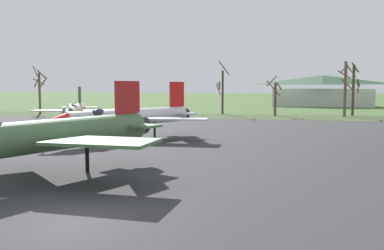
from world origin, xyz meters
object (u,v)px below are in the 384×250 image
Objects in this scene: jet_fighter_rear_left at (128,117)px; visitor_building at (322,91)px; jet_fighter_front_left at (33,136)px; info_placard_rear_left at (43,144)px; jet_fighter_rear_right at (75,110)px; info_placard_rear_right at (66,127)px.

jet_fighter_rear_left is 78.02m from visitor_building.
visitor_building is (23.76, 91.45, 1.33)m from jet_fighter_front_left.
info_placard_rear_left is at bearing 117.92° from jet_fighter_front_left.
info_placard_rear_left is at bearing -69.89° from jet_fighter_rear_right.
info_placard_rear_left is at bearing -114.50° from jet_fighter_rear_left.
jet_fighter_rear_left reaches higher than jet_fighter_rear_right.
jet_fighter_rear_left is 16.34m from jet_fighter_rear_right.
visitor_building reaches higher than jet_fighter_rear_left.
jet_fighter_front_left is 10.69m from info_placard_rear_left.
visitor_building is (24.94, 73.90, 1.56)m from jet_fighter_rear_left.
info_placard_rear_left is 14.28m from info_placard_rear_right.
visitor_building reaches higher than jet_fighter_rear_right.
info_placard_rear_left is at bearing -109.26° from visitor_building.
info_placard_rear_right is at bearing -70.83° from jet_fighter_rear_right.
jet_fighter_front_left is at bearing -104.57° from visitor_building.
jet_fighter_front_left is at bearing -66.30° from info_placard_rear_right.
jet_fighter_front_left reaches higher than info_placard_rear_left.
visitor_building reaches higher than info_placard_rear_right.
jet_fighter_rear_right is at bearing 112.68° from jet_fighter_front_left.
jet_fighter_rear_left is 10.29m from info_placard_rear_right.
jet_fighter_rear_right is 14.31× the size of info_placard_rear_right.
jet_fighter_front_left is 1.12× the size of jet_fighter_rear_left.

